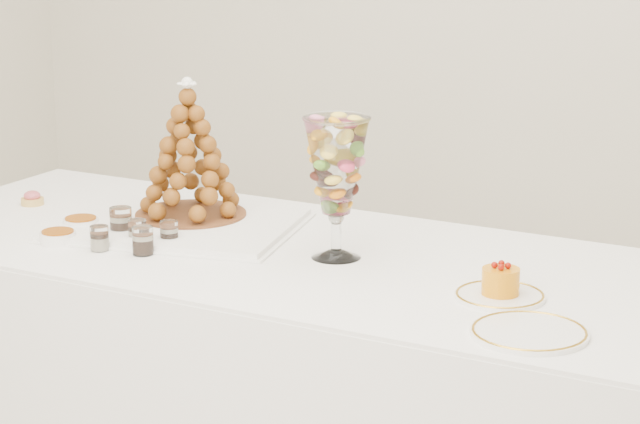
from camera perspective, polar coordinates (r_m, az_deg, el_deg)
The scene contains 15 objects.
buffet_table at distance 3.26m, azimuth -1.48°, elevation -8.82°, with size 2.22×0.94×0.84m.
lace_tray at distance 3.33m, azimuth -6.54°, elevation -0.60°, with size 0.61×0.45×0.02m, color white.
macaron_vase at distance 3.00m, azimuth 0.76°, elevation 2.04°, with size 0.16×0.16×0.35m.
cake_plate at distance 2.80m, azimuth 8.22°, elevation -3.83°, with size 0.20×0.20×0.01m, color white.
spare_plate at distance 2.58m, azimuth 9.54°, elevation -5.47°, with size 0.24×0.24×0.01m, color white.
pink_tart at distance 3.64m, azimuth -13.02°, elevation 0.59°, with size 0.06×0.06×0.04m.
verrine_a at distance 3.27m, azimuth -9.09°, elevation -0.46°, with size 0.06×0.06×0.08m, color white.
verrine_b at distance 3.20m, azimuth -8.35°, elevation -0.89°, with size 0.05×0.05×0.06m, color white.
verrine_c at distance 3.18m, azimuth -6.91°, elevation -0.96°, with size 0.05×0.05×0.06m, color white.
verrine_d at distance 3.16m, azimuth -10.05°, elevation -1.19°, with size 0.05×0.05×0.06m, color white.
verrine_e at distance 3.11m, azimuth -8.10°, elevation -1.30°, with size 0.05×0.05×0.07m, color white.
ramekin_back at distance 3.36m, azimuth -10.88°, elevation -0.54°, with size 0.09×0.09×0.03m, color white.
ramekin_front at distance 3.25m, azimuth -11.89°, elevation -1.15°, with size 0.09×0.09×0.03m, color white.
croquembouche at distance 3.34m, azimuth -6.01°, elevation 2.88°, with size 0.30×0.30×0.37m.
mousse_cake at distance 2.79m, azimuth 8.26°, elevation -3.13°, with size 0.08×0.08×0.07m.
Camera 1 is at (1.28, -2.36, 1.74)m, focal length 70.00 mm.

